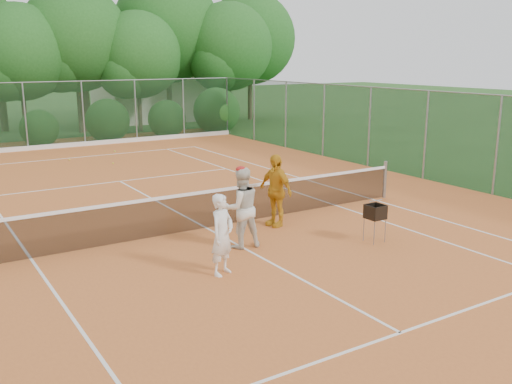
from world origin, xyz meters
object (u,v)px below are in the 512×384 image
(player_white, at_px, (222,235))
(player_center_grp, at_px, (241,208))
(ball_hopper, at_px, (375,213))
(player_yellow, at_px, (275,190))

(player_white, xyz_separation_m, player_center_grp, (1.13, 1.20, 0.10))
(player_white, bearing_deg, ball_hopper, -27.44)
(ball_hopper, bearing_deg, player_white, 155.30)
(player_center_grp, xyz_separation_m, player_yellow, (1.56, 0.97, -0.00))
(player_center_grp, bearing_deg, player_yellow, 31.79)
(player_yellow, bearing_deg, player_center_grp, -67.64)
(player_center_grp, height_order, player_yellow, player_center_grp)
(player_white, relative_size, ball_hopper, 1.84)
(player_white, relative_size, player_center_grp, 0.87)
(player_white, height_order, player_yellow, player_yellow)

